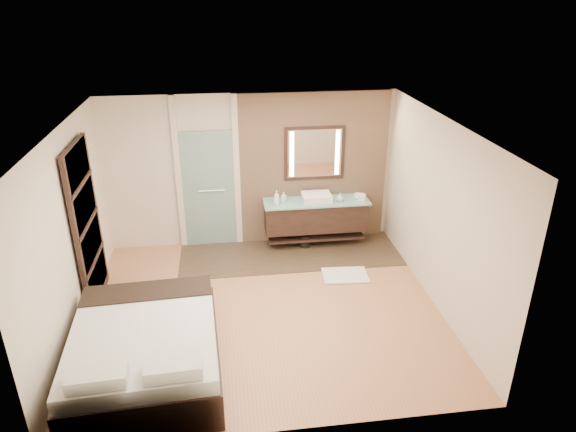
{
  "coord_description": "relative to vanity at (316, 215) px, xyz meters",
  "views": [
    {
      "loc": [
        -0.5,
        -6.23,
        4.3
      ],
      "look_at": [
        0.43,
        0.6,
        1.19
      ],
      "focal_mm": 32.0,
      "sensor_mm": 36.0,
      "label": 1
    }
  ],
  "objects": [
    {
      "name": "cup",
      "position": [
        0.73,
        -0.01,
        0.33
      ],
      "size": [
        0.14,
        0.14,
        0.09
      ],
      "primitive_type": "imported",
      "rotation": [
        0.0,
        0.0,
        0.16
      ],
      "color": "white",
      "rests_on": "vanity"
    },
    {
      "name": "frosted_door",
      "position": [
        -1.85,
        0.28,
        0.56
      ],
      "size": [
        1.1,
        0.12,
        2.7
      ],
      "color": "silver",
      "rests_on": "floor"
    },
    {
      "name": "shoji_partition",
      "position": [
        -3.53,
        -1.32,
        0.63
      ],
      "size": [
        0.06,
        1.2,
        2.4
      ],
      "color": "black",
      "rests_on": "floor"
    },
    {
      "name": "floor",
      "position": [
        -1.1,
        -1.92,
        -0.58
      ],
      "size": [
        5.0,
        5.0,
        0.0
      ],
      "primitive_type": "plane",
      "color": "#B06E4A",
      "rests_on": "ground"
    },
    {
      "name": "bath_mat",
      "position": [
        0.28,
        -1.17,
        -0.56
      ],
      "size": [
        0.75,
        0.55,
        0.02
      ],
      "primitive_type": "cube",
      "rotation": [
        0.0,
        0.0,
        -0.07
      ],
      "color": "white",
      "rests_on": "floor"
    },
    {
      "name": "tile_strip",
      "position": [
        -0.5,
        -0.32,
        -0.57
      ],
      "size": [
        3.8,
        1.3,
        0.01
      ],
      "primitive_type": "cube",
      "color": "#3A2A1F",
      "rests_on": "floor"
    },
    {
      "name": "tissue_box",
      "position": [
        0.8,
        -0.07,
        0.33
      ],
      "size": [
        0.16,
        0.16,
        0.1
      ],
      "primitive_type": "cube",
      "rotation": [
        0.0,
        0.0,
        -0.4
      ],
      "color": "white",
      "rests_on": "vanity"
    },
    {
      "name": "soap_bottle_c",
      "position": [
        0.41,
        -0.09,
        0.36
      ],
      "size": [
        0.12,
        0.12,
        0.15
      ],
      "primitive_type": "imported",
      "rotation": [
        0.0,
        0.0,
        -0.01
      ],
      "color": "#ACD9D3",
      "rests_on": "vanity"
    },
    {
      "name": "bed",
      "position": [
        -2.62,
        -3.08,
        -0.24
      ],
      "size": [
        1.8,
        2.21,
        0.82
      ],
      "rotation": [
        0.0,
        0.0,
        0.05
      ],
      "color": "black",
      "rests_on": "floor"
    },
    {
      "name": "vanity",
      "position": [
        0.0,
        0.0,
        0.0
      ],
      "size": [
        1.85,
        0.55,
        0.88
      ],
      "color": "black",
      "rests_on": "stone_wall"
    },
    {
      "name": "stone_wall",
      "position": [
        0.0,
        0.29,
        0.77
      ],
      "size": [
        2.6,
        0.08,
        2.7
      ],
      "primitive_type": "cube",
      "color": "tan",
      "rests_on": "floor"
    },
    {
      "name": "waste_bin",
      "position": [
        -0.2,
        -0.07,
        -0.46
      ],
      "size": [
        0.25,
        0.25,
        0.23
      ],
      "primitive_type": "cylinder",
      "rotation": [
        0.0,
        0.0,
        -0.4
      ],
      "color": "black",
      "rests_on": "floor"
    },
    {
      "name": "mirror_unit",
      "position": [
        0.0,
        0.24,
        1.07
      ],
      "size": [
        1.06,
        0.04,
        0.96
      ],
      "color": "black",
      "rests_on": "stone_wall"
    },
    {
      "name": "soap_bottle_a",
      "position": [
        -0.71,
        -0.08,
        0.41
      ],
      "size": [
        0.1,
        0.1,
        0.24
      ],
      "primitive_type": "imported",
      "rotation": [
        0.0,
        0.0,
        0.05
      ],
      "color": "white",
      "rests_on": "vanity"
    },
    {
      "name": "soap_bottle_b",
      "position": [
        -0.57,
        0.02,
        0.37
      ],
      "size": [
        0.1,
        0.1,
        0.18
      ],
      "primitive_type": "imported",
      "rotation": [
        0.0,
        0.0,
        -0.33
      ],
      "color": "#B2B2B2",
      "rests_on": "vanity"
    }
  ]
}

